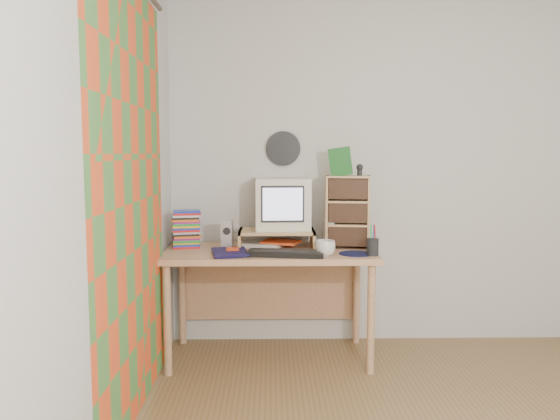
{
  "coord_description": "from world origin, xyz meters",
  "views": [
    {
      "loc": [
        -1.02,
        -2.24,
        1.4
      ],
      "look_at": [
        -0.96,
        1.33,
        1.02
      ],
      "focal_mm": 35.0,
      "sensor_mm": 36.0,
      "label": 1
    }
  ],
  "objects_px": {
    "desk": "(269,267)",
    "crt_monitor": "(282,204)",
    "dvd_stack": "(186,229)",
    "diary": "(213,251)",
    "mug": "(325,248)",
    "keyboard": "(286,253)",
    "cd_rack": "(348,212)"
  },
  "relations": [
    {
      "from": "mug",
      "to": "cd_rack",
      "type": "bearing_deg",
      "value": 59.29
    },
    {
      "from": "keyboard",
      "to": "cd_rack",
      "type": "bearing_deg",
      "value": 43.64
    },
    {
      "from": "diary",
      "to": "desk",
      "type": "bearing_deg",
      "value": 24.6
    },
    {
      "from": "mug",
      "to": "diary",
      "type": "height_order",
      "value": "mug"
    },
    {
      "from": "desk",
      "to": "diary",
      "type": "relative_size",
      "value": 5.23
    },
    {
      "from": "dvd_stack",
      "to": "crt_monitor",
      "type": "bearing_deg",
      "value": -7.34
    },
    {
      "from": "desk",
      "to": "diary",
      "type": "bearing_deg",
      "value": -145.6
    },
    {
      "from": "keyboard",
      "to": "dvd_stack",
      "type": "xyz_separation_m",
      "value": [
        -0.68,
        0.32,
        0.11
      ]
    },
    {
      "from": "crt_monitor",
      "to": "diary",
      "type": "distance_m",
      "value": 0.62
    },
    {
      "from": "mug",
      "to": "diary",
      "type": "xyz_separation_m",
      "value": [
        -0.71,
        0.05,
        -0.02
      ]
    },
    {
      "from": "keyboard",
      "to": "dvd_stack",
      "type": "height_order",
      "value": "dvd_stack"
    },
    {
      "from": "mug",
      "to": "crt_monitor",
      "type": "bearing_deg",
      "value": 124.34
    },
    {
      "from": "desk",
      "to": "dvd_stack",
      "type": "bearing_deg",
      "value": 177.01
    },
    {
      "from": "mug",
      "to": "diary",
      "type": "bearing_deg",
      "value": 175.94
    },
    {
      "from": "desk",
      "to": "dvd_stack",
      "type": "relative_size",
      "value": 5.46
    },
    {
      "from": "cd_rack",
      "to": "diary",
      "type": "bearing_deg",
      "value": -156.19
    },
    {
      "from": "desk",
      "to": "keyboard",
      "type": "distance_m",
      "value": 0.34
    },
    {
      "from": "desk",
      "to": "keyboard",
      "type": "height_order",
      "value": "keyboard"
    },
    {
      "from": "dvd_stack",
      "to": "mug",
      "type": "height_order",
      "value": "dvd_stack"
    },
    {
      "from": "desk",
      "to": "crt_monitor",
      "type": "height_order",
      "value": "crt_monitor"
    },
    {
      "from": "keyboard",
      "to": "cd_rack",
      "type": "distance_m",
      "value": 0.58
    },
    {
      "from": "dvd_stack",
      "to": "diary",
      "type": "distance_m",
      "value": 0.36
    },
    {
      "from": "desk",
      "to": "keyboard",
      "type": "relative_size",
      "value": 2.91
    },
    {
      "from": "dvd_stack",
      "to": "cd_rack",
      "type": "distance_m",
      "value": 1.12
    },
    {
      "from": "desk",
      "to": "crt_monitor",
      "type": "bearing_deg",
      "value": 44.14
    },
    {
      "from": "keyboard",
      "to": "diary",
      "type": "relative_size",
      "value": 1.8
    },
    {
      "from": "mug",
      "to": "keyboard",
      "type": "bearing_deg",
      "value": 178.48
    },
    {
      "from": "dvd_stack",
      "to": "diary",
      "type": "bearing_deg",
      "value": -65.07
    },
    {
      "from": "desk",
      "to": "dvd_stack",
      "type": "height_order",
      "value": "dvd_stack"
    },
    {
      "from": "desk",
      "to": "diary",
      "type": "distance_m",
      "value": 0.47
    },
    {
      "from": "crt_monitor",
      "to": "dvd_stack",
      "type": "xyz_separation_m",
      "value": [
        -0.66,
        -0.06,
        -0.17
      ]
    },
    {
      "from": "keyboard",
      "to": "mug",
      "type": "height_order",
      "value": "mug"
    }
  ]
}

